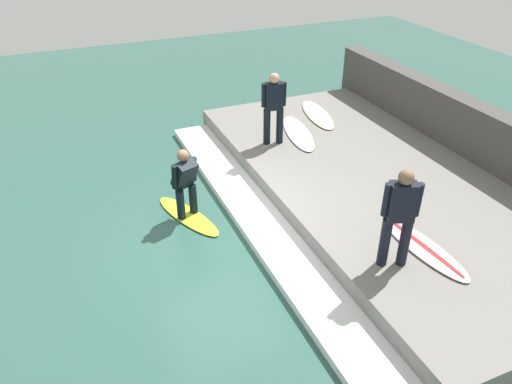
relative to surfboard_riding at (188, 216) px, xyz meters
name	(u,v)px	position (x,y,z in m)	size (l,w,h in m)	color
ground_plane	(220,232)	(0.41, -0.71, -0.03)	(28.00, 28.00, 0.00)	#2D564C
concrete_ledge	(375,185)	(3.82, -0.71, 0.20)	(4.40, 9.41, 0.46)	slate
back_wall	(472,140)	(6.27, -0.71, 0.77)	(0.50, 9.88, 1.59)	#474442
wave_foam_crest	(258,219)	(1.19, -0.71, 0.05)	(0.87, 8.94, 0.15)	white
surfboard_riding	(188,216)	(0.00, 0.00, 0.00)	(1.05, 1.86, 0.06)	#BFE02D
surfer_riding	(185,180)	(0.00, 0.00, 0.81)	(0.52, 0.55, 1.40)	black
surfer_waiting_near	(400,214)	(2.40, -3.15, 1.37)	(0.53, 0.38, 1.67)	black
surfboard_waiting_near	(424,247)	(3.11, -3.06, 0.46)	(0.64, 1.94, 0.07)	beige
surfer_waiting_far	(274,105)	(2.50, 1.50, 1.36)	(0.55, 0.31, 1.65)	black
surfboard_waiting_far	(298,133)	(3.26, 1.70, 0.46)	(0.99, 2.10, 0.06)	silver
surfboard_spare	(318,114)	(4.24, 2.51, 0.46)	(0.94, 2.02, 0.06)	beige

